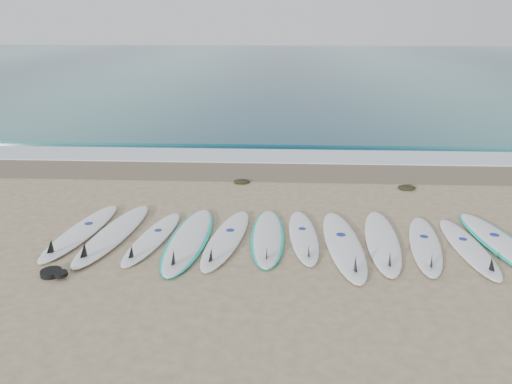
{
  "coord_description": "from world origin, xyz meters",
  "views": [
    {
      "loc": [
        -0.14,
        -8.0,
        3.74
      ],
      "look_at": [
        -0.59,
        1.41,
        0.4
      ],
      "focal_mm": 35.0,
      "sensor_mm": 36.0,
      "label": 1
    }
  ],
  "objects_px": {
    "surfboard_11": "(504,245)",
    "leash_coil": "(53,273)",
    "surfboard_6": "(304,237)",
    "surfboard_0": "(80,232)"
  },
  "relations": [
    {
      "from": "surfboard_11",
      "to": "leash_coil",
      "type": "xyz_separation_m",
      "value": [
        -7.26,
        -1.34,
        -0.0
      ]
    },
    {
      "from": "surfboard_6",
      "to": "surfboard_11",
      "type": "relative_size",
      "value": 0.82
    },
    {
      "from": "leash_coil",
      "to": "surfboard_11",
      "type": "bearing_deg",
      "value": 10.43
    },
    {
      "from": "surfboard_11",
      "to": "leash_coil",
      "type": "height_order",
      "value": "surfboard_11"
    },
    {
      "from": "leash_coil",
      "to": "surfboard_0",
      "type": "bearing_deg",
      "value": 96.51
    },
    {
      "from": "surfboard_6",
      "to": "surfboard_11",
      "type": "bearing_deg",
      "value": -5.81
    },
    {
      "from": "surfboard_6",
      "to": "surfboard_11",
      "type": "distance_m",
      "value": 3.4
    },
    {
      "from": "surfboard_0",
      "to": "surfboard_6",
      "type": "xyz_separation_m",
      "value": [
        4.03,
        0.01,
        -0.01
      ]
    },
    {
      "from": "surfboard_6",
      "to": "leash_coil",
      "type": "relative_size",
      "value": 5.15
    },
    {
      "from": "surfboard_0",
      "to": "surfboard_11",
      "type": "distance_m",
      "value": 7.43
    }
  ]
}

